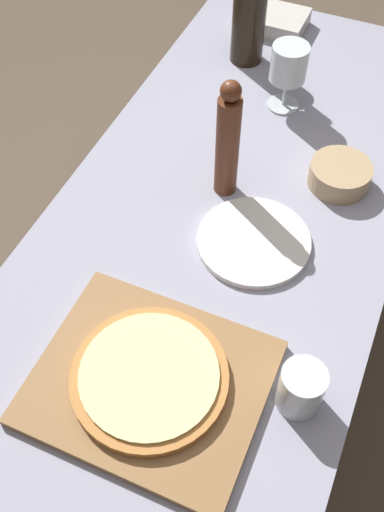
{
  "coord_description": "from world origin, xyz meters",
  "views": [
    {
      "loc": [
        0.27,
        -0.77,
        1.68
      ],
      "look_at": [
        -0.0,
        -0.14,
        0.79
      ],
      "focal_mm": 42.0,
      "sensor_mm": 36.0,
      "label": 1
    }
  ],
  "objects_px": {
    "wine_bottle": "(249,15)",
    "wine_glass": "(291,66)",
    "pizza": "(149,377)",
    "small_bowl": "(340,175)",
    "pepper_mill": "(228,142)"
  },
  "relations": [
    {
      "from": "wine_bottle",
      "to": "wine_glass",
      "type": "bearing_deg",
      "value": -42.99
    },
    {
      "from": "pizza",
      "to": "wine_bottle",
      "type": "xyz_separation_m",
      "value": [
        -0.18,
        0.95,
        0.1
      ]
    },
    {
      "from": "wine_bottle",
      "to": "small_bowl",
      "type": "bearing_deg",
      "value": -45.53
    },
    {
      "from": "wine_bottle",
      "to": "pepper_mill",
      "type": "distance_m",
      "value": 0.48
    },
    {
      "from": "small_bowl",
      "to": "pizza",
      "type": "bearing_deg",
      "value": -105.95
    },
    {
      "from": "pepper_mill",
      "to": "wine_glass",
      "type": "bearing_deg",
      "value": 84.13
    },
    {
      "from": "pizza",
      "to": "pepper_mill",
      "type": "height_order",
      "value": "pepper_mill"
    },
    {
      "from": "pepper_mill",
      "to": "small_bowl",
      "type": "height_order",
      "value": "pepper_mill"
    },
    {
      "from": "wine_bottle",
      "to": "wine_glass",
      "type": "relative_size",
      "value": 1.92
    },
    {
      "from": "pizza",
      "to": "wine_glass",
      "type": "relative_size",
      "value": 1.63
    },
    {
      "from": "wine_bottle",
      "to": "pepper_mill",
      "type": "xyz_separation_m",
      "value": [
        0.12,
        -0.47,
        0.01
      ]
    },
    {
      "from": "pizza",
      "to": "wine_bottle",
      "type": "height_order",
      "value": "wine_bottle"
    },
    {
      "from": "wine_glass",
      "to": "small_bowl",
      "type": "xyz_separation_m",
      "value": [
        0.19,
        -0.21,
        -0.09
      ]
    },
    {
      "from": "wine_bottle",
      "to": "wine_glass",
      "type": "xyz_separation_m",
      "value": [
        0.16,
        -0.15,
        -0.01
      ]
    },
    {
      "from": "wine_bottle",
      "to": "pepper_mill",
      "type": "height_order",
      "value": "wine_bottle"
    }
  ]
}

